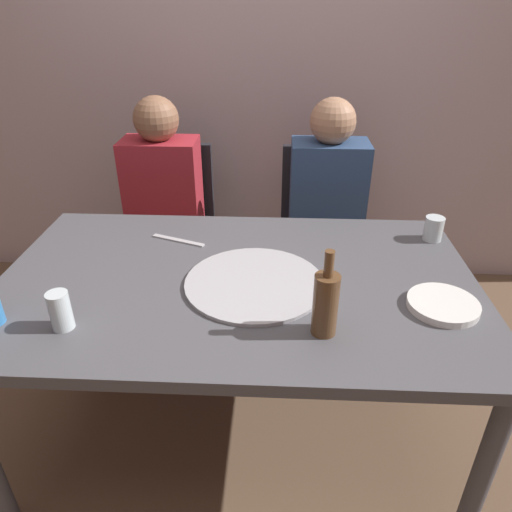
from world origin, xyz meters
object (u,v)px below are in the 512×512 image
dining_table (237,296)px  guest_in_beanie (328,215)px  tumbler_near (434,229)px  tumbler_far (60,311)px  pizza_tray (255,283)px  wine_bottle (326,303)px  chair_left (170,223)px  plate_stack (443,305)px  chair_right (323,226)px  table_knife (178,240)px  guest_in_sweater (161,212)px

dining_table → guest_in_beanie: bearing=63.3°
tumbler_near → tumbler_far: (-1.19, -0.60, 0.01)m
pizza_tray → tumbler_far: bearing=-154.7°
wine_bottle → chair_left: size_ratio=0.29×
tumbler_near → plate_stack: bearing=-101.5°
pizza_tray → tumbler_near: tumbler_near is taller
wine_bottle → chair_right: bearing=84.8°
dining_table → table_knife: table_knife is taller
tumbler_near → table_knife: 0.98m
wine_bottle → plate_stack: 0.40m
table_knife → chair_left: bearing=127.0°
pizza_tray → chair_right: chair_right is taller
chair_left → pizza_tray: bearing=118.2°
chair_left → guest_in_sweater: 0.20m
tumbler_near → chair_left: size_ratio=0.10×
tumbler_near → guest_in_sweater: (-1.16, 0.42, -0.14)m
table_knife → chair_right: size_ratio=0.24×
tumbler_near → tumbler_far: 1.34m
tumbler_near → guest_in_sweater: bearing=160.1°
wine_bottle → guest_in_sweater: 1.24m
dining_table → tumbler_far: bearing=-148.4°
plate_stack → chair_right: bearing=104.4°
table_knife → wine_bottle: bearing=-25.4°
tumbler_near → plate_stack: 0.47m
guest_in_beanie → plate_stack: bearing=106.7°
tumbler_far → table_knife: 0.59m
tumbler_far → chair_left: size_ratio=0.13×
pizza_tray → tumbler_near: size_ratio=4.93×
dining_table → guest_in_beanie: (0.37, 0.74, -0.03)m
guest_in_beanie → wine_bottle: bearing=84.0°
guest_in_beanie → tumbler_far: bearing=50.7°
pizza_tray → table_knife: pizza_tray is taller
dining_table → guest_in_sweater: 0.86m
plate_stack → chair_right: chair_right is taller
plate_stack → pizza_tray: bearing=169.9°
wine_bottle → guest_in_beanie: size_ratio=0.22×
tumbler_near → chair_left: 1.32m
plate_stack → guest_in_beanie: bearing=106.7°
pizza_tray → chair_right: bearing=71.5°
pizza_tray → tumbler_near: 0.75m
tumbler_far → chair_left: bearing=88.4°
wine_bottle → chair_left: bearing=121.1°
tumbler_far → guest_in_beanie: bearing=50.7°
pizza_tray → guest_in_sweater: size_ratio=0.39×
pizza_tray → tumbler_far: tumbler_far is taller
tumbler_near → chair_left: chair_left is taller
chair_right → guest_in_beanie: size_ratio=0.77×
wine_bottle → tumbler_near: bearing=51.9°
pizza_tray → guest_in_beanie: bearing=68.2°
dining_table → tumbler_near: (0.73, 0.32, 0.12)m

